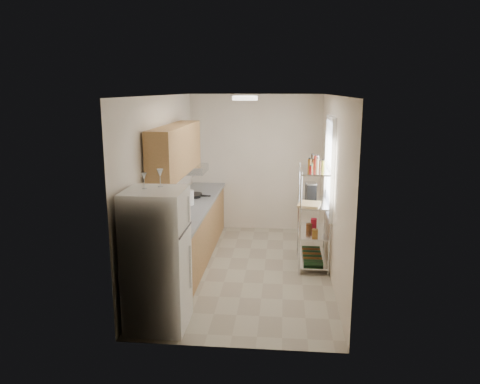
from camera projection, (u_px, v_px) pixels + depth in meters
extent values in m
cube|color=#ACA38B|center=(246.00, 270.00, 7.11)|extent=(2.50, 4.40, 0.01)
cube|color=white|center=(247.00, 95.00, 6.55)|extent=(2.50, 4.40, 0.01)
cube|color=#F1E0C9|center=(256.00, 163.00, 8.97)|extent=(2.50, 0.01, 2.60)
cube|color=#F1E0C9|center=(229.00, 231.00, 4.69)|extent=(2.50, 0.01, 2.60)
cube|color=#F1E0C9|center=(162.00, 185.00, 6.94)|extent=(0.01, 4.40, 2.60)
cube|color=#F1E0C9|center=(333.00, 188.00, 6.72)|extent=(0.01, 4.40, 2.60)
cube|color=tan|center=(192.00, 232.00, 7.53)|extent=(0.60, 3.48, 0.86)
cube|color=gray|center=(192.00, 205.00, 7.43)|extent=(0.63, 3.51, 0.04)
cube|color=#B7BABC|center=(173.00, 226.00, 6.33)|extent=(0.52, 0.44, 0.04)
cube|color=#B7BABC|center=(220.00, 210.00, 8.82)|extent=(0.01, 0.55, 0.72)
cube|color=tan|center=(176.00, 150.00, 6.91)|extent=(0.33, 2.20, 0.72)
cube|color=#B7BABC|center=(191.00, 169.00, 7.78)|extent=(0.50, 0.60, 0.12)
cube|color=white|center=(330.00, 167.00, 7.00)|extent=(0.06, 1.00, 1.46)
cube|color=silver|center=(312.00, 259.00, 7.29)|extent=(0.45, 0.90, 0.02)
cube|color=silver|center=(313.00, 231.00, 7.19)|extent=(0.45, 0.90, 0.02)
cube|color=silver|center=(314.00, 203.00, 7.09)|extent=(0.45, 0.90, 0.02)
cube|color=silver|center=(315.00, 170.00, 6.99)|extent=(0.45, 0.90, 0.02)
cylinder|color=silver|center=(300.00, 225.00, 6.74)|extent=(0.02, 0.02, 1.55)
cylinder|color=silver|center=(299.00, 210.00, 7.59)|extent=(0.02, 0.02, 1.55)
cylinder|color=silver|center=(330.00, 226.00, 6.70)|extent=(0.02, 0.02, 1.55)
cylinder|color=silver|center=(325.00, 210.00, 7.55)|extent=(0.02, 0.02, 1.55)
cylinder|color=white|center=(245.00, 98.00, 6.26)|extent=(0.34, 0.34, 0.05)
cube|color=white|center=(157.00, 259.00, 5.28)|extent=(0.66, 0.66, 1.61)
cylinder|color=white|center=(185.00, 198.00, 7.37)|extent=(0.28, 0.28, 0.23)
cylinder|color=black|center=(195.00, 195.00, 8.00)|extent=(0.33, 0.33, 0.04)
cylinder|color=black|center=(194.00, 196.00, 7.87)|extent=(0.26, 0.26, 0.05)
cube|color=tan|center=(309.00, 204.00, 6.90)|extent=(0.38, 0.45, 0.03)
cube|color=black|center=(311.00, 191.00, 7.24)|extent=(0.17, 0.24, 0.26)
cube|color=#B31623|center=(314.00, 223.00, 7.33)|extent=(0.10, 0.13, 0.14)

